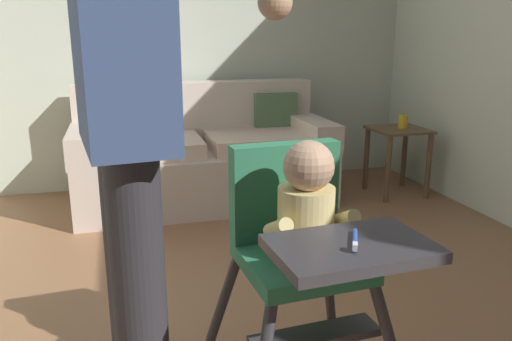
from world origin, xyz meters
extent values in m
cube|color=beige|center=(0.00, 2.44, 1.25)|extent=(5.05, 0.06, 2.50)
cube|color=beige|center=(0.30, 1.86, 0.20)|extent=(1.82, 0.84, 0.40)
cube|color=beige|center=(0.30, 2.19, 0.63)|extent=(1.82, 0.22, 0.46)
cube|color=beige|center=(-0.52, 1.86, 0.50)|extent=(0.20, 0.84, 0.20)
cube|color=beige|center=(1.12, 1.86, 0.50)|extent=(0.20, 0.84, 0.20)
cube|color=beige|center=(-0.08, 1.81, 0.46)|extent=(0.70, 0.60, 0.11)
cube|color=beige|center=(0.69, 1.81, 0.46)|extent=(0.70, 0.60, 0.11)
cube|color=#4C6B47|center=(0.91, 2.06, 0.60)|extent=(0.34, 0.11, 0.34)
cylinder|color=#353337|center=(0.00, -0.17, 0.26)|extent=(0.18, 0.16, 0.52)
cylinder|color=#353337|center=(0.44, -0.14, 0.26)|extent=(0.16, 0.18, 0.52)
cube|color=#2E7852|center=(0.23, -0.37, 0.54)|extent=(0.38, 0.38, 0.05)
cube|color=#2E7852|center=(0.22, -0.22, 0.72)|extent=(0.36, 0.09, 0.32)
cube|color=#353337|center=(0.25, -0.66, 0.70)|extent=(0.42, 0.28, 0.03)
cube|color=#353337|center=(0.24, -0.48, 0.34)|extent=(0.41, 0.13, 0.02)
cylinder|color=#E5D084|center=(0.23, -0.39, 0.67)|extent=(0.18, 0.18, 0.22)
sphere|color=tan|center=(0.23, -0.40, 0.85)|extent=(0.15, 0.15, 0.15)
cylinder|color=#E5D084|center=(0.13, -0.44, 0.68)|extent=(0.05, 0.15, 0.10)
cylinder|color=#E5D084|center=(0.34, -0.43, 0.68)|extent=(0.05, 0.15, 0.10)
cylinder|color=blue|center=(0.26, -0.66, 0.72)|extent=(0.07, 0.12, 0.01)
cube|color=white|center=(0.23, -0.71, 0.73)|extent=(0.02, 0.03, 0.02)
cylinder|color=#2A292E|center=(-0.27, -0.49, 0.47)|extent=(0.14, 0.14, 0.95)
cylinder|color=#2A292E|center=(-0.28, -0.37, 0.47)|extent=(0.14, 0.14, 0.95)
cube|color=#384C79|center=(-0.27, -0.43, 1.27)|extent=(0.25, 0.42, 0.64)
sphere|color=tan|center=(0.07, -0.57, 1.29)|extent=(0.08, 0.08, 0.08)
cylinder|color=#384C79|center=(-0.30, -0.19, 1.27)|extent=(0.07, 0.07, 0.57)
cube|color=brown|center=(1.78, 1.66, 0.51)|extent=(0.40, 0.40, 0.02)
cylinder|color=brown|center=(1.61, 1.49, 0.25)|extent=(0.04, 0.04, 0.50)
cylinder|color=brown|center=(1.95, 1.49, 0.25)|extent=(0.04, 0.04, 0.50)
cylinder|color=brown|center=(1.61, 1.83, 0.25)|extent=(0.04, 0.04, 0.50)
cylinder|color=brown|center=(1.95, 1.83, 0.25)|extent=(0.04, 0.04, 0.50)
cylinder|color=gold|center=(1.80, 1.66, 0.57)|extent=(0.07, 0.07, 0.10)
camera|label=1|loc=(-0.29, -1.72, 1.22)|focal=35.48mm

